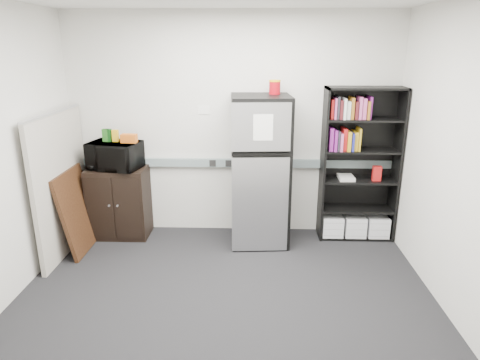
{
  "coord_description": "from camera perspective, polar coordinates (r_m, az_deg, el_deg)",
  "views": [
    {
      "loc": [
        0.26,
        -3.42,
        2.3
      ],
      "look_at": [
        0.12,
        0.9,
        0.93
      ],
      "focal_mm": 32.0,
      "sensor_mm": 36.0,
      "label": 1
    }
  ],
  "objects": [
    {
      "name": "floor",
      "position": [
        4.13,
        -2.13,
        -16.32
      ],
      "size": [
        4.0,
        4.0,
        0.0
      ],
      "primitive_type": "plane",
      "color": "black",
      "rests_on": "ground"
    },
    {
      "name": "wall_back",
      "position": [
        5.26,
        -0.98,
        7.12
      ],
      "size": [
        4.0,
        0.02,
        2.7
      ],
      "primitive_type": "cube",
      "color": "silver",
      "rests_on": "floor"
    },
    {
      "name": "wall_right",
      "position": [
        3.95,
        27.93,
        1.54
      ],
      "size": [
        0.02,
        3.5,
        2.7
      ],
      "primitive_type": "cube",
      "color": "silver",
      "rests_on": "floor"
    },
    {
      "name": "electrical_raceway",
      "position": [
        5.34,
        -0.97,
        2.3
      ],
      "size": [
        3.92,
        0.05,
        0.1
      ],
      "primitive_type": "cube",
      "color": "slate",
      "rests_on": "wall_back"
    },
    {
      "name": "wall_note",
      "position": [
        5.26,
        -4.86,
        9.25
      ],
      "size": [
        0.14,
        0.0,
        0.1
      ],
      "primitive_type": "cube",
      "color": "white",
      "rests_on": "wall_back"
    },
    {
      "name": "bookshelf",
      "position": [
        5.33,
        15.6,
        1.77
      ],
      "size": [
        0.9,
        0.34,
        1.85
      ],
      "color": "black",
      "rests_on": "floor"
    },
    {
      "name": "cubicle_partition",
      "position": [
        5.21,
        -22.7,
        -0.47
      ],
      "size": [
        0.06,
        1.3,
        1.62
      ],
      "color": "#A69F93",
      "rests_on": "floor"
    },
    {
      "name": "cabinet",
      "position": [
        5.52,
        -15.77,
        -2.87
      ],
      "size": [
        0.7,
        0.47,
        0.88
      ],
      "color": "black",
      "rests_on": "floor"
    },
    {
      "name": "microwave",
      "position": [
        5.33,
        -16.35,
        3.15
      ],
      "size": [
        0.66,
        0.51,
        0.33
      ],
      "primitive_type": "imported",
      "rotation": [
        0.0,
        0.0,
        -0.21
      ],
      "color": "black",
      "rests_on": "cabinet"
    },
    {
      "name": "snack_box_a",
      "position": [
        5.34,
        -17.47,
        5.71
      ],
      "size": [
        0.08,
        0.06,
        0.15
      ],
      "primitive_type": "cube",
      "rotation": [
        0.0,
        0.0,
        -0.18
      ],
      "color": "#23611B",
      "rests_on": "microwave"
    },
    {
      "name": "snack_box_b",
      "position": [
        5.33,
        -17.15,
        5.72
      ],
      "size": [
        0.08,
        0.06,
        0.15
      ],
      "primitive_type": "cube",
      "rotation": [
        0.0,
        0.0,
        -0.23
      ],
      "color": "#0D3A0F",
      "rests_on": "microwave"
    },
    {
      "name": "snack_box_c",
      "position": [
        5.31,
        -16.28,
        5.68
      ],
      "size": [
        0.07,
        0.05,
        0.14
      ],
      "primitive_type": "cube",
      "rotation": [
        0.0,
        0.0,
        -0.02
      ],
      "color": "gold",
      "rests_on": "microwave"
    },
    {
      "name": "snack_bag",
      "position": [
        5.21,
        -14.58,
        5.39
      ],
      "size": [
        0.19,
        0.11,
        0.1
      ],
      "primitive_type": "cube",
      "rotation": [
        0.0,
        0.0,
        -0.07
      ],
      "color": "#C55813",
      "rests_on": "microwave"
    },
    {
      "name": "refrigerator",
      "position": [
        5.05,
        2.7,
        1.19
      ],
      "size": [
        0.71,
        0.73,
        1.77
      ],
      "rotation": [
        0.0,
        0.0,
        0.07
      ],
      "color": "black",
      "rests_on": "floor"
    },
    {
      "name": "coffee_can",
      "position": [
        5.0,
        4.65,
        12.37
      ],
      "size": [
        0.13,
        0.13,
        0.18
      ],
      "color": "#A00711",
      "rests_on": "refrigerator"
    },
    {
      "name": "framed_poster",
      "position": [
        5.29,
        -20.85,
        -3.82
      ],
      "size": [
        0.22,
        0.75,
        0.95
      ],
      "rotation": [
        0.0,
        -0.19,
        0.0
      ],
      "color": "black",
      "rests_on": "floor"
    }
  ]
}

